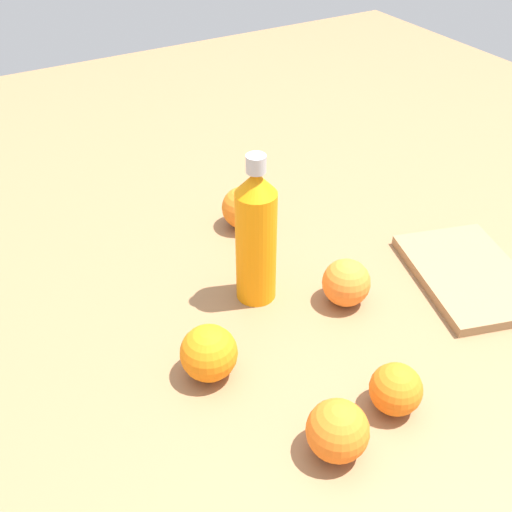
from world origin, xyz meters
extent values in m
plane|color=olive|center=(0.00, 0.00, 0.00)|extent=(2.40, 2.40, 0.00)
cylinder|color=orange|center=(0.03, -0.04, 0.10)|extent=(0.06, 0.06, 0.20)
cone|color=orange|center=(0.03, -0.04, 0.21)|extent=(0.06, 0.06, 0.04)
cylinder|color=#B2B7BF|center=(0.03, -0.04, 0.24)|extent=(0.03, 0.03, 0.03)
sphere|color=orange|center=(0.15, -0.19, 0.04)|extent=(0.08, 0.08, 0.08)
sphere|color=orange|center=(-0.15, 0.04, 0.04)|extent=(0.08, 0.08, 0.08)
sphere|color=orange|center=(0.12, 0.07, 0.04)|extent=(0.08, 0.08, 0.08)
sphere|color=orange|center=(0.35, -0.11, 0.04)|extent=(0.08, 0.08, 0.08)
sphere|color=orange|center=(0.33, 0.00, 0.04)|extent=(0.07, 0.07, 0.07)
cube|color=#99724C|center=(0.18, 0.29, 0.01)|extent=(0.29, 0.24, 0.02)
camera|label=1|loc=(0.70, -0.43, 0.66)|focal=42.66mm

